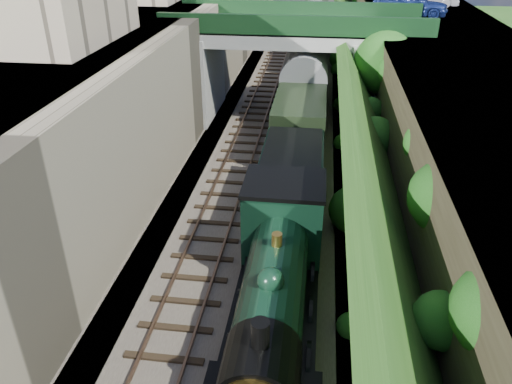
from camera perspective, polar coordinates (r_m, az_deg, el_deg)
trackbed at (r=30.88m, az=2.82°, el=5.98°), size 10.00×90.00×0.20m
retaining_wall at (r=30.65m, az=-7.57°, el=12.34°), size 1.00×90.00×7.00m
street_plateau_left at (r=31.71m, az=-13.85°, el=12.32°), size 6.00×90.00×7.00m
street_plateau_right at (r=30.66m, az=21.22°, el=9.93°), size 8.00×90.00×6.25m
embankment_slope at (r=28.04m, az=13.00°, el=8.83°), size 4.45×90.00×6.48m
track_left at (r=31.03m, az=-0.88°, el=6.42°), size 2.50×90.00×0.20m
track_right at (r=30.76m, az=5.06°, el=6.11°), size 2.50×90.00×0.20m
road_bridge at (r=33.40m, az=5.27°, el=14.83°), size 16.00×6.40×7.25m
tree at (r=30.55m, az=14.65°, el=13.86°), size 3.60×3.80×6.60m
car_blue at (r=37.10m, az=17.17°, el=19.90°), size 5.23×2.83×1.69m
locomotive at (r=15.93m, az=2.23°, el=-10.55°), size 3.10×10.22×3.83m
tender at (r=22.25m, az=4.03°, el=0.85°), size 2.70×6.00×3.05m
coach_front at (r=33.78m, az=5.54°, el=11.41°), size 2.90×18.00×3.70m
coach_middle at (r=52.04m, az=6.52°, el=17.43°), size 2.90×18.00×3.70m
coach_rear at (r=70.59m, az=7.01°, el=20.30°), size 2.90×18.00×3.70m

